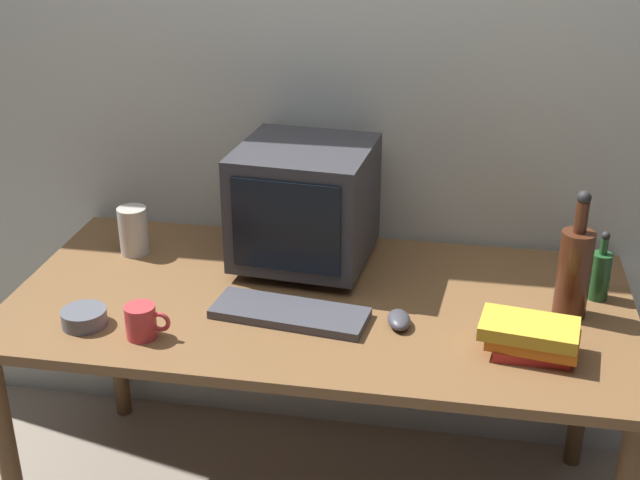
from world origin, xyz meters
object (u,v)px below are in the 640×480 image
at_px(crt_monitor, 305,204).
at_px(bottle_tall, 574,270).
at_px(keyboard, 290,313).
at_px(metal_canister, 133,231).
at_px(book_stack, 531,337).
at_px(computer_mouse, 399,320).
at_px(bottle_short, 600,274).
at_px(cd_spindle, 84,317).
at_px(mug, 142,322).

relative_size(crt_monitor, bottle_tall, 1.15).
bearing_deg(keyboard, crt_monitor, 101.00).
distance_m(crt_monitor, metal_canister, 0.55).
bearing_deg(book_stack, keyboard, 173.35).
relative_size(computer_mouse, bottle_short, 0.49).
bearing_deg(cd_spindle, keyboard, 14.55).
distance_m(crt_monitor, mug, 0.62).
xyz_separation_m(book_stack, mug, (-0.98, -0.09, -0.00)).
height_order(keyboard, metal_canister, metal_canister).
height_order(computer_mouse, bottle_tall, bottle_tall).
relative_size(bottle_short, cd_spindle, 1.70).
height_order(mug, metal_canister, metal_canister).
distance_m(computer_mouse, mug, 0.67).
bearing_deg(mug, book_stack, 5.48).
bearing_deg(crt_monitor, mug, -123.39).
xyz_separation_m(computer_mouse, cd_spindle, (-0.82, -0.14, 0.00)).
relative_size(book_stack, cd_spindle, 2.18).
distance_m(keyboard, computer_mouse, 0.29).
distance_m(bottle_short, metal_canister, 1.39).
height_order(computer_mouse, metal_canister, metal_canister).
bearing_deg(keyboard, bottle_tall, 18.19).
xyz_separation_m(crt_monitor, keyboard, (0.02, -0.33, -0.18)).
distance_m(bottle_tall, mug, 1.14).
bearing_deg(metal_canister, cd_spindle, -85.80).
relative_size(crt_monitor, metal_canister, 2.77).
height_order(crt_monitor, bottle_tall, crt_monitor).
relative_size(keyboard, bottle_short, 2.06).
distance_m(book_stack, metal_canister, 1.25).
relative_size(bottle_tall, cd_spindle, 3.00).
xyz_separation_m(book_stack, cd_spindle, (-1.15, -0.06, -0.02)).
relative_size(bottle_tall, metal_canister, 2.40).
height_order(book_stack, mug, mug).
xyz_separation_m(crt_monitor, metal_canister, (-0.54, -0.02, -0.12)).
bearing_deg(bottle_short, computer_mouse, -154.64).
relative_size(computer_mouse, book_stack, 0.38).
height_order(bottle_short, metal_canister, bottle_short).
xyz_separation_m(bottle_short, mug, (-1.18, -0.43, -0.03)).
bearing_deg(mug, computer_mouse, 15.01).
bearing_deg(cd_spindle, metal_canister, 94.20).
xyz_separation_m(keyboard, bottle_tall, (0.74, 0.15, 0.12)).
bearing_deg(bottle_short, bottle_tall, -127.29).
bearing_deg(crt_monitor, keyboard, -86.11).
distance_m(keyboard, metal_canister, 0.64).
distance_m(computer_mouse, cd_spindle, 0.83).
height_order(keyboard, mug, mug).
xyz_separation_m(bottle_tall, cd_spindle, (-1.27, -0.28, -0.11)).
distance_m(computer_mouse, bottle_short, 0.59).
xyz_separation_m(keyboard, computer_mouse, (0.29, 0.01, 0.01)).
bearing_deg(metal_canister, computer_mouse, -19.63).
bearing_deg(bottle_tall, crt_monitor, 166.19).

